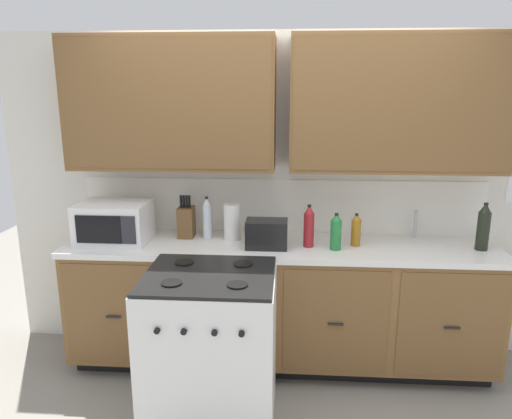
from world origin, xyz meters
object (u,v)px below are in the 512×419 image
toaster (267,234)px  bottle_amber (356,230)px  microwave (114,222)px  paper_towel_roll (232,222)px  knife_block (186,221)px  bottle_dark (483,227)px  bottle_clear (207,218)px  bottle_red (309,226)px  bottle_green (336,232)px  stove_range (211,347)px

toaster → bottle_amber: (0.61, 0.08, 0.02)m
microwave → paper_towel_roll: bearing=6.5°
knife_block → bottle_dark: (2.03, -0.15, 0.04)m
paper_towel_roll → bottle_clear: bottle_clear is taller
bottle_clear → bottle_amber: bottle_clear is taller
toaster → paper_towel_roll: bearing=149.4°
knife_block → bottle_red: 0.89m
toaster → bottle_clear: 0.48m
bottle_clear → knife_block: bearing=173.9°
microwave → bottle_green: bearing=-2.5°
toaster → bottle_clear: bottle_clear is taller
bottle_dark → bottle_clear: size_ratio=1.06×
bottle_amber → paper_towel_roll: bearing=175.6°
bottle_clear → microwave: bearing=-168.4°
bottle_green → bottle_red: (-0.18, 0.05, 0.02)m
toaster → bottle_red: (0.28, 0.04, 0.05)m
toaster → bottle_clear: size_ratio=0.92×
stove_range → bottle_dark: 1.94m
stove_range → bottle_amber: 1.24m
stove_range → bottle_red: bearing=44.7°
bottle_green → bottle_clear: (-0.90, 0.20, 0.03)m
bottle_clear → bottle_amber: (1.04, -0.10, -0.04)m
paper_towel_roll → bottle_amber: 0.86m
microwave → bottle_amber: 1.68m
toaster → knife_block: knife_block is taller
paper_towel_roll → bottle_dark: (1.69, -0.10, 0.03)m
stove_range → knife_block: (-0.29, 0.75, 0.57)m
paper_towel_roll → bottle_green: (0.71, -0.16, -0.01)m
stove_range → microwave: (-0.77, 0.60, 0.59)m
paper_towel_roll → bottle_dark: bottle_dark is taller
microwave → bottle_red: (1.36, -0.02, 0.00)m
stove_range → bottle_green: bottle_green is taller
paper_towel_roll → bottle_amber: size_ratio=1.14×
microwave → bottle_green: 1.54m
knife_block → bottle_green: knife_block is taller
bottle_dark → bottle_amber: (-0.83, 0.03, -0.05)m
bottle_dark → bottle_green: bearing=-176.2°
stove_range → bottle_amber: bottle_amber is taller
toaster → knife_block: 0.63m
knife_block → bottle_green: 1.08m
microwave → bottle_amber: bearing=0.9°
stove_range → bottle_green: bearing=34.8°
microwave → toaster: (1.07, -0.06, -0.04)m
bottle_clear → stove_range: bearing=-79.7°
bottle_green → bottle_amber: bearing=33.1°
paper_towel_roll → bottle_amber: (0.86, -0.07, -0.02)m
microwave → bottle_green: size_ratio=1.91×
bottle_red → bottle_amber: bearing=7.8°
microwave → bottle_clear: size_ratio=1.58×
bottle_green → bottle_red: bearing=164.1°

